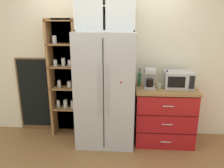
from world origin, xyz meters
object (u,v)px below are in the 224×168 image
coffee_maker (150,78)px  mug_sage (159,86)px  bottle_cobalt (167,80)px  chalkboard_menu (35,95)px  refrigerator (106,89)px  bottle_green (139,78)px  microwave (178,79)px

coffee_maker → mug_sage: size_ratio=2.68×
bottle_cobalt → chalkboard_menu: bearing=173.4°
coffee_maker → chalkboard_menu: chalkboard_menu is taller
refrigerator → bottle_green: refrigerator is taller
microwave → coffee_maker: size_ratio=1.42×
refrigerator → bottle_green: 0.58m
coffee_maker → chalkboard_menu: (-2.00, 0.26, -0.42)m
microwave → bottle_green: size_ratio=1.55×
microwave → chalkboard_menu: (-2.46, 0.22, -0.39)m
bottle_cobalt → chalkboard_menu: size_ratio=0.21×
coffee_maker → mug_sage: coffee_maker is taller
mug_sage → coffee_maker: bearing=169.6°
coffee_maker → bottle_cobalt: coffee_maker is taller
refrigerator → bottle_cobalt: size_ratio=6.35×
bottle_cobalt → chalkboard_menu: chalkboard_menu is taller
bottle_cobalt → refrigerator: bearing=-176.6°
coffee_maker → bottle_green: 0.18m
mug_sage → bottle_cobalt: 0.14m
refrigerator → microwave: bearing=5.0°
mug_sage → bottle_green: bearing=158.9°
refrigerator → bottle_cobalt: 0.97m
mug_sage → bottle_green: bottle_green is taller
microwave → mug_sage: size_ratio=3.80×
refrigerator → microwave: refrigerator is taller
bottle_green → microwave: bearing=-4.6°
bottle_green → chalkboard_menu: chalkboard_menu is taller
bottle_cobalt → mug_sage: bearing=-166.3°
mug_sage → bottle_cobalt: size_ratio=0.41×
mug_sage → bottle_green: size_ratio=0.41×
microwave → coffee_maker: coffee_maker is taller
chalkboard_menu → bottle_green: bearing=-5.3°
refrigerator → mug_sage: bearing=2.1°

